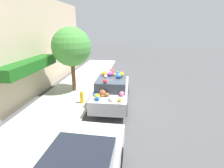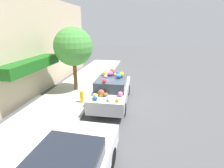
{
  "view_description": "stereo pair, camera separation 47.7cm",
  "coord_description": "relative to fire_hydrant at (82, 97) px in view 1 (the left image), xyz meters",
  "views": [
    {
      "loc": [
        -9.1,
        -1.15,
        4.18
      ],
      "look_at": [
        0.0,
        -0.0,
        1.13
      ],
      "focal_mm": 28.0,
      "sensor_mm": 36.0,
      "label": 1
    },
    {
      "loc": [
        -9.03,
        -1.62,
        4.18
      ],
      "look_at": [
        0.0,
        -0.0,
        1.13
      ],
      "focal_mm": 28.0,
      "sensor_mm": 36.0,
      "label": 2
    }
  ],
  "objects": [
    {
      "name": "building_facade",
      "position": [
        0.51,
        3.31,
        2.46
      ],
      "size": [
        18.0,
        1.2,
        6.01
      ],
      "color": "#C6B293",
      "rests_on": "ground"
    },
    {
      "name": "sidewalk_curb",
      "position": [
        0.55,
        1.1,
        -0.42
      ],
      "size": [
        24.0,
        3.2,
        0.15
      ],
      "color": "#B2ADA3",
      "rests_on": "ground"
    },
    {
      "name": "ground_plane",
      "position": [
        0.55,
        -1.6,
        -0.49
      ],
      "size": [
        60.0,
        60.0,
        0.0
      ],
      "primitive_type": "plane",
      "color": "#4C4C4F"
    },
    {
      "name": "art_car",
      "position": [
        0.5,
        -1.6,
        0.3
      ],
      "size": [
        4.54,
        1.86,
        1.83
      ],
      "rotation": [
        0.0,
        0.0,
        0.02
      ],
      "color": "#B7BABF",
      "rests_on": "ground"
    },
    {
      "name": "street_tree",
      "position": [
        1.88,
        1.07,
        2.46
      ],
      "size": [
        2.39,
        2.39,
        4.02
      ],
      "color": "brown",
      "rests_on": "sidewalk_curb"
    },
    {
      "name": "fire_hydrant",
      "position": [
        0.0,
        0.0,
        0.0
      ],
      "size": [
        0.2,
        0.2,
        0.7
      ],
      "color": "gold",
      "rests_on": "sidewalk_curb"
    }
  ]
}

